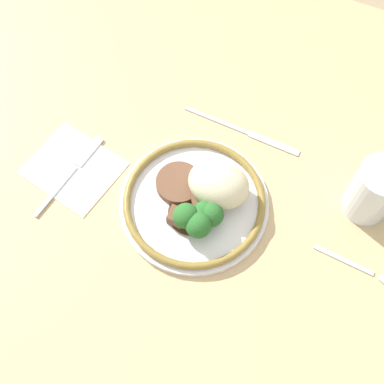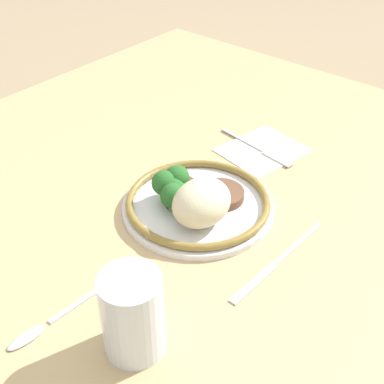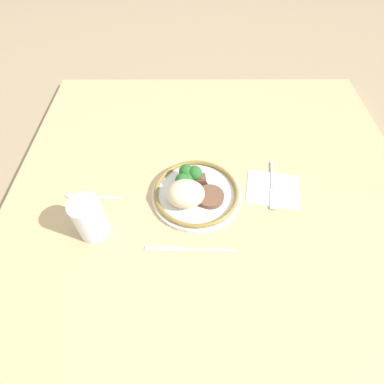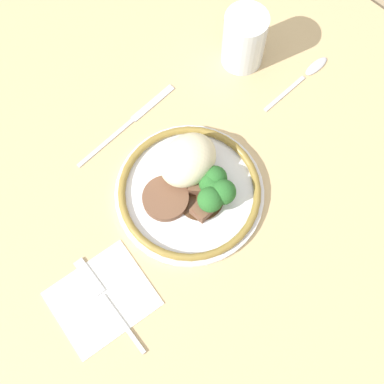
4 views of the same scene
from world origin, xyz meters
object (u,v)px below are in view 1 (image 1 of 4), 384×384
at_px(plate, 200,200).
at_px(spoon, 382,278).
at_px(fork, 75,168).
at_px(juice_glass, 373,192).
at_px(knife, 246,132).

relative_size(plate, spoon, 1.54).
relative_size(fork, spoon, 1.12).
relative_size(juice_glass, knife, 0.51).
distance_m(juice_glass, fork, 0.48).
relative_size(plate, juice_glass, 2.18).
xyz_separation_m(plate, fork, (-0.22, -0.02, -0.02)).
xyz_separation_m(fork, knife, (0.23, 0.18, -0.00)).
xyz_separation_m(plate, knife, (0.02, 0.16, -0.02)).
bearing_deg(spoon, plate, -176.00).
distance_m(juice_glass, spoon, 0.13).
bearing_deg(fork, plate, -75.91).
bearing_deg(plate, juice_glass, 24.02).
distance_m(fork, knife, 0.30).
distance_m(plate, juice_glass, 0.27).
bearing_deg(fork, spoon, -78.96).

